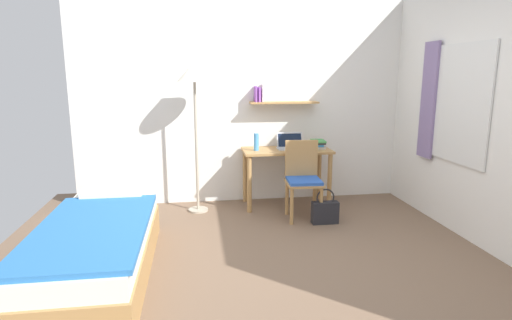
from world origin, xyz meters
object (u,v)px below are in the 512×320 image
(desk, at_px, (286,160))
(desk_chair, at_px, (303,177))
(book_stack, at_px, (317,144))
(standing_lamp, at_px, (194,80))
(laptop, at_px, (290,145))
(handbag, at_px, (325,211))
(bed, at_px, (98,248))
(water_bottle, at_px, (256,142))

(desk, relative_size, desk_chair, 1.22)
(book_stack, bearing_deg, standing_lamp, -176.54)
(laptop, bearing_deg, handbag, -72.84)
(desk, xyz_separation_m, handbag, (0.29, -0.73, -0.45))
(standing_lamp, bearing_deg, desk, 4.02)
(laptop, bearing_deg, bed, -140.28)
(bed, relative_size, book_stack, 8.26)
(desk, relative_size, book_stack, 4.53)
(book_stack, bearing_deg, laptop, 176.87)
(bed, xyz_separation_m, desk_chair, (2.04, 1.15, 0.25))
(standing_lamp, bearing_deg, book_stack, 3.46)
(standing_lamp, xyz_separation_m, handbag, (1.41, -0.65, -1.44))
(bed, height_order, desk, desk)
(bed, height_order, standing_lamp, standing_lamp)
(laptop, xyz_separation_m, book_stack, (0.35, -0.02, 0.00))
(bed, height_order, laptop, laptop)
(standing_lamp, height_order, laptop, standing_lamp)
(desk, relative_size, water_bottle, 5.12)
(laptop, relative_size, water_bottle, 1.58)
(desk, height_order, standing_lamp, standing_lamp)
(desk, bearing_deg, handbag, -68.24)
(desk_chair, bearing_deg, bed, -150.65)
(desk, distance_m, laptop, 0.20)
(desk_chair, relative_size, laptop, 2.64)
(laptop, distance_m, water_bottle, 0.45)
(standing_lamp, bearing_deg, bed, -118.22)
(desk, bearing_deg, water_bottle, -175.08)
(laptop, bearing_deg, desk, -149.68)
(book_stack, bearing_deg, handbag, -98.70)
(laptop, relative_size, book_stack, 1.40)
(water_bottle, bearing_deg, laptop, 8.44)
(standing_lamp, relative_size, book_stack, 7.38)
(handbag, bearing_deg, desk, 111.76)
(desk_chair, bearing_deg, standing_lamp, 161.30)
(desk, distance_m, desk_chair, 0.51)
(water_bottle, relative_size, handbag, 0.53)
(bed, xyz_separation_m, desk, (1.95, 1.64, 0.35))
(bed, distance_m, standing_lamp, 2.22)
(desk, relative_size, handbag, 2.72)
(book_stack, distance_m, handbag, 0.99)
(standing_lamp, bearing_deg, handbag, -24.68)
(desk, bearing_deg, bed, -140.05)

